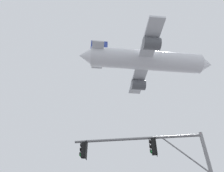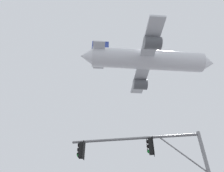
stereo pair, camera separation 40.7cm
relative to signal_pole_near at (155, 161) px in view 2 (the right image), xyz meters
name	(u,v)px [view 2 (the right image)]	position (x,y,z in m)	size (l,w,h in m)	color
signal_pole_near	(155,161)	(0.00, 0.00, 0.00)	(7.33, 1.51, 6.41)	gray
airplane	(148,60)	(5.59, 19.83, 27.23)	(28.14, 21.75, 7.68)	white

